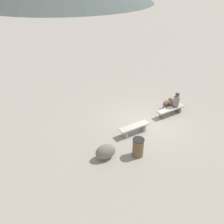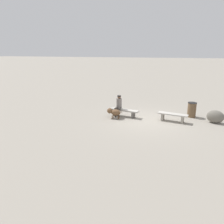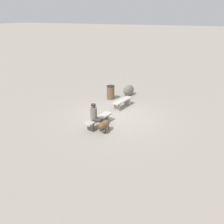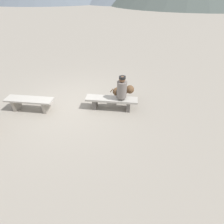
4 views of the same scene
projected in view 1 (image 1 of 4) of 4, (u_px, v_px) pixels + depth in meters
name	position (u px, v px, depth m)	size (l,w,h in m)	color
ground	(149.00, 122.00, 13.04)	(210.00, 210.00, 0.06)	gray
bench_left	(134.00, 128.00, 11.94)	(1.69, 0.72, 0.46)	gray
bench_right	(171.00, 110.00, 13.46)	(1.83, 0.72, 0.44)	#605B56
seated_person	(175.00, 102.00, 13.46)	(0.35, 0.64, 1.28)	slate
dog	(168.00, 103.00, 14.05)	(0.91, 0.36, 0.61)	brown
trash_bin	(138.00, 147.00, 10.49)	(0.52, 0.52, 0.88)	brown
boulder	(105.00, 152.00, 10.37)	(0.55, 0.91, 0.71)	#6B665B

